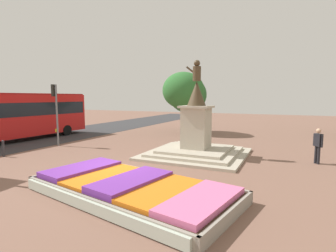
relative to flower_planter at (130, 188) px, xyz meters
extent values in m
plane|color=brown|center=(-1.79, 1.46, -0.26)|extent=(89.74, 89.74, 0.00)
cube|color=#38281C|center=(0.03, 0.05, -0.07)|extent=(7.44, 4.48, 0.37)
cube|color=gray|center=(-0.29, -1.55, -0.05)|extent=(7.03, 1.50, 0.41)
cube|color=gray|center=(0.35, 1.66, -0.05)|extent=(7.03, 1.50, 0.41)
cube|color=gray|center=(-3.43, 0.74, -0.05)|extent=(0.76, 3.33, 0.41)
cube|color=gray|center=(3.49, -0.64, -0.05)|extent=(0.76, 3.33, 0.41)
cube|color=#72339E|center=(-2.62, 0.58, 0.21)|extent=(1.91, 3.18, 0.21)
cube|color=orange|center=(-1.29, 0.32, 0.16)|extent=(1.91, 3.18, 0.10)
cube|color=#72339E|center=(0.03, 0.05, 0.22)|extent=(1.91, 3.18, 0.23)
cube|color=orange|center=(1.35, -0.21, 0.17)|extent=(1.91, 3.18, 0.13)
cube|color=#D86699|center=(2.68, -0.47, 0.20)|extent=(1.91, 3.18, 0.17)
cube|color=#B2BCAD|center=(-0.30, -1.60, -0.06)|extent=(6.70, 1.53, 0.33)
cube|color=#B0A691|center=(0.04, 6.83, -0.19)|extent=(5.48, 5.48, 0.14)
cube|color=#B3A994|center=(0.04, 6.83, -0.05)|extent=(4.55, 4.55, 0.14)
cube|color=#B1A692|center=(0.04, 6.83, 0.09)|extent=(3.62, 3.62, 0.14)
cube|color=#B2A893|center=(0.04, 6.83, 1.31)|extent=(1.41, 1.41, 2.29)
cube|color=#B2A893|center=(0.04, 6.83, 2.51)|extent=(1.66, 1.66, 0.12)
cone|color=#473823|center=(0.04, 6.83, 3.26)|extent=(1.06, 1.06, 1.37)
cylinder|color=#473823|center=(0.04, 6.83, 4.34)|extent=(0.45, 0.45, 0.80)
sphere|color=#473823|center=(0.04, 6.83, 4.92)|extent=(0.35, 0.35, 0.35)
cylinder|color=#473823|center=(-0.24, 6.77, 4.50)|extent=(0.66, 0.22, 0.54)
cylinder|color=slate|center=(-9.48, 5.68, 1.82)|extent=(0.12, 0.12, 4.16)
cube|color=black|center=(-9.68, 5.70, 3.50)|extent=(0.27, 0.30, 0.80)
cylinder|color=#4B0808|center=(-9.81, 5.72, 3.77)|extent=(0.05, 0.14, 0.14)
cylinder|color=#543E08|center=(-9.81, 5.72, 3.50)|extent=(0.05, 0.14, 0.14)
cylinder|color=green|center=(-9.81, 5.72, 3.23)|extent=(0.05, 0.14, 0.14)
cube|color=gold|center=(-9.58, 5.69, 0.79)|extent=(0.12, 0.17, 0.20)
cube|color=red|center=(-14.02, 5.71, 1.67)|extent=(3.01, 12.08, 3.15)
cube|color=black|center=(-14.02, 5.71, 2.14)|extent=(3.01, 11.73, 1.01)
cube|color=#9F1414|center=(-14.02, 5.71, 3.30)|extent=(2.95, 11.84, 0.10)
cylinder|color=black|center=(-15.03, 9.65, 0.19)|extent=(0.32, 0.91, 0.90)
cylinder|color=black|center=(-12.70, 9.56, 0.19)|extent=(0.32, 0.91, 0.90)
cylinder|color=black|center=(6.21, 7.43, 0.19)|extent=(0.13, 0.13, 0.89)
cylinder|color=black|center=(6.09, 7.56, 0.19)|extent=(0.13, 0.13, 0.89)
cube|color=black|center=(6.15, 7.50, 0.94)|extent=(0.41, 0.43, 0.63)
cylinder|color=black|center=(6.31, 7.31, 0.91)|extent=(0.09, 0.09, 0.60)
cylinder|color=black|center=(5.99, 7.68, 0.91)|extent=(0.09, 0.09, 0.60)
sphere|color=tan|center=(6.15, 7.50, 1.40)|extent=(0.23, 0.23, 0.23)
cylinder|color=#2D2D33|center=(-9.61, 1.98, 0.15)|extent=(0.13, 0.13, 0.82)
sphere|color=#2D2D33|center=(-9.61, 1.98, 0.60)|extent=(0.15, 0.15, 0.15)
cylinder|color=#4C3823|center=(-4.05, 15.60, 0.93)|extent=(0.44, 0.44, 2.38)
ellipsoid|color=#306E31|center=(-3.97, 14.98, 3.66)|extent=(3.83, 3.37, 3.31)
ellipsoid|color=#2F6732|center=(-3.83, 15.71, 3.27)|extent=(3.57, 3.14, 3.34)
ellipsoid|color=#316E36|center=(-4.54, 16.37, 3.54)|extent=(3.01, 2.64, 2.52)
camera|label=1|loc=(4.75, -7.23, 3.06)|focal=28.00mm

